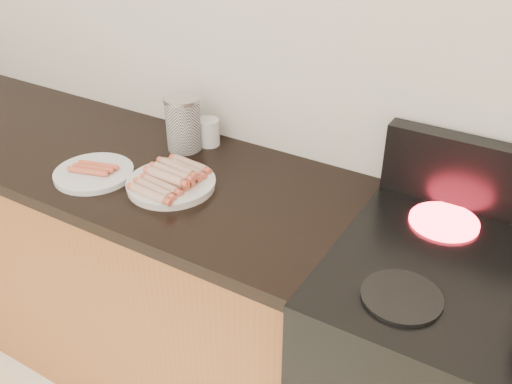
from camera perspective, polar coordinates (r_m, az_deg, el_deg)
The scene contains 11 objects.
wall_back at distance 1.75m, azimuth 1.77°, elevation 16.10°, with size 4.00×0.04×2.60m, color silver.
cabinet_base at distance 2.33m, azimuth -17.73°, elevation -5.07°, with size 2.20×0.59×0.86m, color brown.
counter_slab at distance 2.11m, azimuth -19.70°, elevation 4.80°, with size 2.20×0.62×0.04m, color black.
burner_near_left at distance 1.31m, azimuth 14.35°, elevation -10.14°, with size 0.18×0.18×0.01m, color black.
burner_far_left at distance 1.58m, azimuth 18.28°, elevation -2.82°, with size 0.18×0.18×0.01m, color #FF1E2D.
main_plate at distance 1.69m, azimuth -8.47°, elevation 0.72°, with size 0.26×0.26×0.02m, color white.
side_plate at distance 1.80m, azimuth -15.90°, elevation 1.82°, with size 0.24×0.24×0.02m, color white.
hotdog_pile at distance 1.68m, azimuth -8.55°, elevation 1.53°, with size 0.13×0.24×0.05m.
plain_sausages at distance 1.79m, azimuth -15.99°, elevation 2.31°, with size 0.12×0.10×0.02m.
canister at distance 1.87m, azimuth -7.29°, elevation 6.84°, with size 0.12×0.12×0.18m.
mug at distance 1.91m, azimuth -4.75°, elevation 5.99°, with size 0.07×0.07×0.09m, color silver.
Camera 1 is at (0.82, 0.53, 1.77)m, focal length 40.00 mm.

